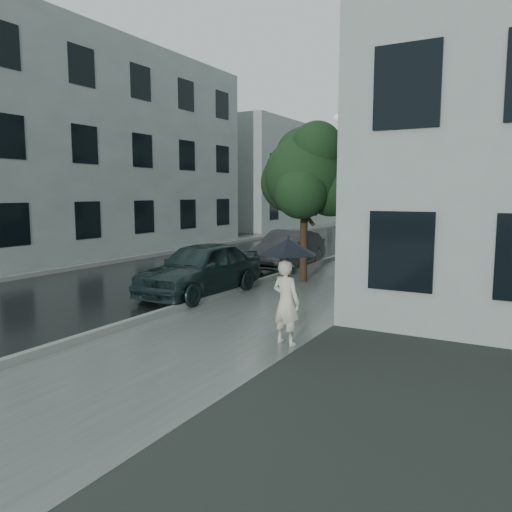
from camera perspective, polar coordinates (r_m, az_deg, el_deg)
The scene contains 14 objects.
ground at distance 10.00m, azimuth -5.13°, elevation -8.39°, with size 120.00×120.00×0.00m, color black.
sidewalk at distance 20.78m, azimuth 14.45°, elevation -0.43°, with size 3.50×60.00×0.01m, color slate.
kerb_near at distance 21.31m, azimuth 9.71°, elevation 0.07°, with size 0.15×60.00×0.15m, color slate.
asphalt_road at distance 22.71m, azimuth 1.35°, elevation 0.42°, with size 6.85×60.00×0.00m, color black.
kerb_far at distance 24.52m, azimuth -5.90°, elevation 1.06°, with size 0.15×60.00×0.15m, color slate.
sidewalk_far at distance 25.07m, azimuth -7.63°, elevation 1.00°, with size 1.70×60.00×0.01m, color #4C5451.
building_far_a at distance 25.06m, azimuth -21.51°, elevation 11.44°, with size 7.02×20.00×9.50m.
building_far_b at distance 42.56m, azimuth 2.35°, elevation 8.97°, with size 7.02×18.00×8.00m.
pedestrian at distance 8.87m, azimuth 3.45°, elevation -5.29°, with size 0.55×0.36×1.52m, color beige.
umbrella at distance 8.71m, azimuth 3.70°, elevation 1.09°, with size 1.33×1.33×1.01m.
street_tree at distance 15.16m, azimuth 5.71°, elevation 9.19°, with size 3.13×2.84×4.75m.
lamp_post at distance 19.42m, azimuth 10.27°, elevation 8.67°, with size 0.84×0.38×5.66m.
car_near at distance 13.30m, azimuth -6.32°, elevation -1.39°, with size 1.65×4.11×1.40m, color #182829.
car_far at distance 17.93m, azimuth 3.73°, elevation 0.76°, with size 1.42×4.06×1.34m, color #222527.
Camera 1 is at (5.45, -7.94, 2.69)m, focal length 35.00 mm.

